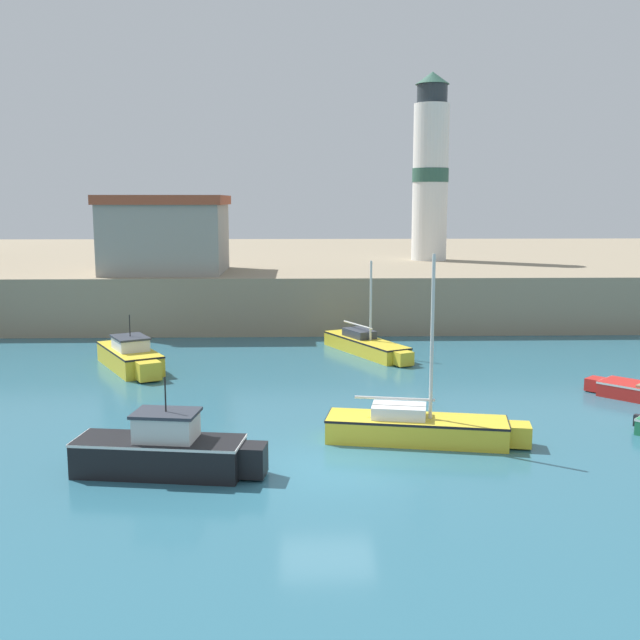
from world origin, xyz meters
TOP-DOWN VIEW (x-y plane):
  - ground_plane at (0.00, 0.00)m, footprint 200.00×200.00m
  - quay_seawall at (0.00, 39.27)m, footprint 120.00×40.00m
  - motorboat_yellow_1 at (-7.71, 12.01)m, footprint 3.58×5.26m
  - sailboat_yellow_3 at (2.77, 2.19)m, footprint 5.93×2.37m
  - motorboat_black_4 at (-4.16, -0.19)m, footprint 5.03×2.01m
  - sailboat_yellow_5 at (2.37, 14.88)m, footprint 3.67×5.95m
  - lighthouse at (8.00, 31.16)m, footprint 2.38×2.38m
  - harbor_shed_mid_row at (-8.00, 23.07)m, footprint 6.65×6.32m

SIDE VIEW (x-z plane):
  - ground_plane at x=0.00m, z-range 0.00..0.00m
  - sailboat_yellow_5 at x=2.37m, z-range -1.72..2.57m
  - sailboat_yellow_3 at x=2.77m, z-range -2.28..3.18m
  - motorboat_yellow_1 at x=-7.71m, z-range -0.61..1.69m
  - motorboat_black_4 at x=-4.16m, z-range -0.66..1.89m
  - quay_seawall at x=0.00m, z-range 0.00..3.01m
  - harbor_shed_mid_row at x=-8.00m, z-range 3.04..7.25m
  - lighthouse at x=8.00m, z-range 2.82..14.96m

